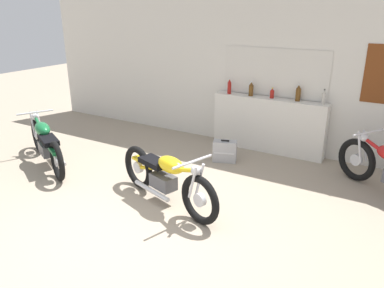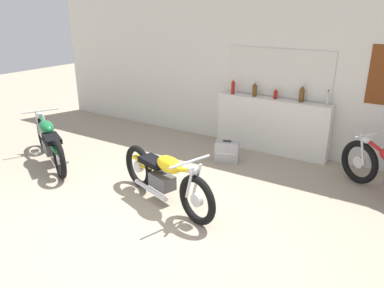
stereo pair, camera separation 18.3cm
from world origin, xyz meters
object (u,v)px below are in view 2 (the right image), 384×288
(bottle_left_center, at_px, (255,90))
(motorcycle_green, at_px, (50,141))
(bottle_leftmost, at_px, (233,87))
(motorcycle_yellow, at_px, (165,177))
(bottle_center, at_px, (276,94))
(bottle_right_center, at_px, (302,94))
(hard_case_silver, at_px, (227,152))
(bottle_rightmost, at_px, (327,99))

(bottle_left_center, relative_size, motorcycle_green, 0.14)
(bottle_leftmost, bearing_deg, bottle_left_center, 5.83)
(motorcycle_yellow, bearing_deg, bottle_left_center, 87.42)
(motorcycle_yellow, bearing_deg, bottle_leftmost, 96.59)
(bottle_center, relative_size, bottle_right_center, 0.63)
(bottle_left_center, xyz_separation_m, motorcycle_yellow, (-0.12, -2.71, -0.75))
(bottle_leftmost, distance_m, bottle_right_center, 1.31)
(hard_case_silver, bearing_deg, bottle_right_center, 44.52)
(bottle_left_center, bearing_deg, bottle_center, 1.99)
(bottle_left_center, bearing_deg, bottle_leftmost, -174.17)
(bottle_left_center, xyz_separation_m, bottle_right_center, (0.88, 0.03, 0.01))
(bottle_leftmost, height_order, bottle_left_center, bottle_leftmost)
(bottle_center, bearing_deg, bottle_leftmost, -176.03)
(bottle_right_center, relative_size, motorcycle_green, 0.16)
(bottle_right_center, height_order, hard_case_silver, bottle_right_center)
(bottle_leftmost, xyz_separation_m, hard_case_silver, (0.35, -0.86, -0.98))
(bottle_right_center, relative_size, bottle_rightmost, 1.17)
(bottle_right_center, bearing_deg, motorcycle_green, -143.70)
(bottle_center, bearing_deg, bottle_left_center, -178.01)
(bottle_leftmost, height_order, bottle_center, bottle_leftmost)
(bottle_left_center, distance_m, motorcycle_yellow, 2.82)
(bottle_center, xyz_separation_m, hard_case_silver, (-0.49, -0.92, -0.93))
(bottle_leftmost, bearing_deg, motorcycle_yellow, -83.41)
(bottle_center, xyz_separation_m, bottle_right_center, (0.47, 0.02, 0.05))
(bottle_left_center, bearing_deg, hard_case_silver, -94.97)
(hard_case_silver, bearing_deg, motorcycle_yellow, -91.37)
(bottle_leftmost, distance_m, bottle_rightmost, 1.76)
(bottle_center, bearing_deg, motorcycle_green, -139.99)
(bottle_left_center, bearing_deg, motorcycle_green, -136.16)
(bottle_right_center, bearing_deg, bottle_center, -177.49)
(bottle_center, bearing_deg, bottle_right_center, 2.51)
(bottle_right_center, xyz_separation_m, bottle_rightmost, (0.45, -0.01, -0.02))
(bottle_center, height_order, bottle_rightmost, bottle_rightmost)
(motorcycle_yellow, xyz_separation_m, motorcycle_green, (-2.59, 0.11, 0.00))
(bottle_rightmost, relative_size, motorcycle_yellow, 0.14)
(bottle_leftmost, xyz_separation_m, bottle_center, (0.84, 0.06, -0.05))
(bottle_leftmost, relative_size, bottle_left_center, 1.08)
(bottle_leftmost, height_order, bottle_right_center, bottle_right_center)
(bottle_leftmost, bearing_deg, bottle_rightmost, 2.11)
(motorcycle_yellow, distance_m, motorcycle_green, 2.59)
(motorcycle_green, xyz_separation_m, hard_case_silver, (2.63, 1.69, -0.22))
(bottle_left_center, distance_m, hard_case_silver, 1.33)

